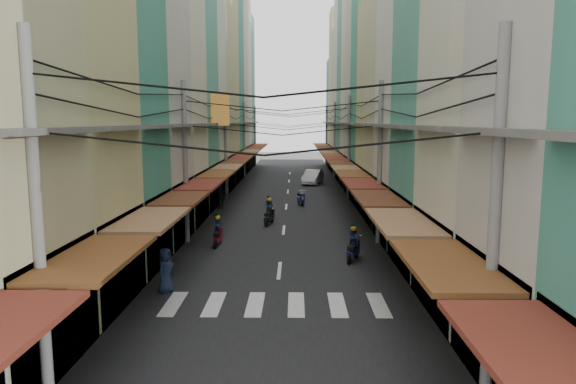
# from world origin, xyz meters

# --- Properties ---
(ground) EXTENTS (160.00, 160.00, 0.00)m
(ground) POSITION_xyz_m (0.00, 0.00, 0.00)
(ground) COLOR #61615D
(ground) RESTS_ON ground
(road) EXTENTS (10.00, 80.00, 0.02)m
(road) POSITION_xyz_m (0.00, 20.00, 0.01)
(road) COLOR black
(road) RESTS_ON ground
(sidewalk_left) EXTENTS (3.00, 80.00, 0.06)m
(sidewalk_left) POSITION_xyz_m (-6.50, 20.00, 0.03)
(sidewalk_left) COLOR gray
(sidewalk_left) RESTS_ON ground
(sidewalk_right) EXTENTS (3.00, 80.00, 0.06)m
(sidewalk_right) POSITION_xyz_m (6.50, 20.00, 0.03)
(sidewalk_right) COLOR gray
(sidewalk_right) RESTS_ON ground
(crosswalk) EXTENTS (7.55, 2.40, 0.01)m
(crosswalk) POSITION_xyz_m (-0.00, -6.00, 0.03)
(crosswalk) COLOR silver
(crosswalk) RESTS_ON ground
(building_row_left) EXTENTS (7.80, 67.67, 23.70)m
(building_row_left) POSITION_xyz_m (-7.92, 16.56, 9.78)
(building_row_left) COLOR beige
(building_row_left) RESTS_ON ground
(building_row_right) EXTENTS (7.80, 68.98, 22.59)m
(building_row_right) POSITION_xyz_m (7.92, 16.45, 9.41)
(building_row_right) COLOR #3C846F
(building_row_right) RESTS_ON ground
(utility_poles) EXTENTS (10.20, 66.13, 8.20)m
(utility_poles) POSITION_xyz_m (0.00, 15.01, 6.59)
(utility_poles) COLOR gray
(utility_poles) RESTS_ON ground
(white_car) EXTENTS (5.32, 3.03, 1.77)m
(white_car) POSITION_xyz_m (2.38, 27.66, 0.00)
(white_car) COLOR silver
(white_car) RESTS_ON ground
(bicycle) EXTENTS (1.53, 1.08, 0.98)m
(bicycle) POSITION_xyz_m (6.73, -0.67, 0.00)
(bicycle) COLOR black
(bicycle) RESTS_ON ground
(moving_scooters) EXTENTS (6.94, 17.04, 1.76)m
(moving_scooters) POSITION_xyz_m (-0.03, 5.43, 0.52)
(moving_scooters) COLOR black
(moving_scooters) RESTS_ON ground
(parked_scooters) EXTENTS (12.84, 14.46, 0.95)m
(parked_scooters) POSITION_xyz_m (3.28, -3.29, 0.45)
(parked_scooters) COLOR black
(parked_scooters) RESTS_ON ground
(pedestrians) EXTENTS (13.50, 22.80, 2.24)m
(pedestrians) POSITION_xyz_m (-4.06, 5.35, 1.08)
(pedestrians) COLOR black
(pedestrians) RESTS_ON ground
(market_umbrella) EXTENTS (2.27, 2.27, 2.40)m
(market_umbrella) POSITION_xyz_m (5.55, -0.94, 2.11)
(market_umbrella) COLOR #B2B2B7
(market_umbrella) RESTS_ON ground
(traffic_sign) EXTENTS (0.10, 0.63, 2.87)m
(traffic_sign) POSITION_xyz_m (5.70, -5.31, 2.09)
(traffic_sign) COLOR gray
(traffic_sign) RESTS_ON ground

